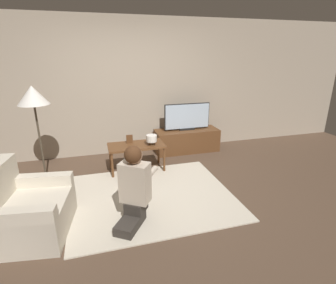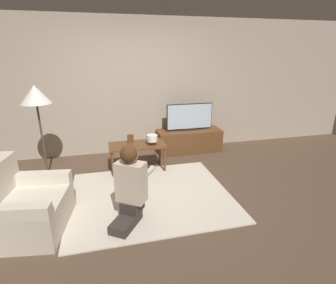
{
  "view_description": "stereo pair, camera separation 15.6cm",
  "coord_description": "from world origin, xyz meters",
  "px_view_note": "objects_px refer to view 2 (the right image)",
  "views": [
    {
      "loc": [
        -0.7,
        -3.23,
        1.95
      ],
      "look_at": [
        0.39,
        0.56,
        0.6
      ],
      "focal_mm": 28.0,
      "sensor_mm": 36.0,
      "label": 1
    },
    {
      "loc": [
        -0.55,
        -3.27,
        1.95
      ],
      "look_at": [
        0.39,
        0.56,
        0.6
      ],
      "focal_mm": 28.0,
      "sensor_mm": 36.0,
      "label": 2
    }
  ],
  "objects_px": {
    "floor_lamp": "(36,99)",
    "armchair": "(24,209)",
    "table_lamp": "(152,139)",
    "coffee_table": "(137,147)",
    "person_kneeling": "(131,184)",
    "tv": "(190,117)"
  },
  "relations": [
    {
      "from": "coffee_table",
      "to": "armchair",
      "type": "distance_m",
      "value": 1.99
    },
    {
      "from": "table_lamp",
      "to": "tv",
      "type": "bearing_deg",
      "value": 39.27
    },
    {
      "from": "armchair",
      "to": "person_kneeling",
      "type": "bearing_deg",
      "value": -86.68
    },
    {
      "from": "floor_lamp",
      "to": "person_kneeling",
      "type": "xyz_separation_m",
      "value": [
        1.23,
        -1.57,
        -0.8
      ]
    },
    {
      "from": "tv",
      "to": "table_lamp",
      "type": "xyz_separation_m",
      "value": [
        -0.9,
        -0.74,
        -0.16
      ]
    },
    {
      "from": "coffee_table",
      "to": "person_kneeling",
      "type": "relative_size",
      "value": 1.0
    },
    {
      "from": "coffee_table",
      "to": "floor_lamp",
      "type": "distance_m",
      "value": 1.73
    },
    {
      "from": "floor_lamp",
      "to": "person_kneeling",
      "type": "relative_size",
      "value": 1.57
    },
    {
      "from": "coffee_table",
      "to": "table_lamp",
      "type": "distance_m",
      "value": 0.3
    },
    {
      "from": "armchair",
      "to": "floor_lamp",
      "type": "bearing_deg",
      "value": 9.7
    },
    {
      "from": "coffee_table",
      "to": "armchair",
      "type": "height_order",
      "value": "armchair"
    },
    {
      "from": "coffee_table",
      "to": "tv",
      "type": "bearing_deg",
      "value": 29.83
    },
    {
      "from": "table_lamp",
      "to": "floor_lamp",
      "type": "bearing_deg",
      "value": 173.32
    },
    {
      "from": "person_kneeling",
      "to": "tv",
      "type": "bearing_deg",
      "value": -89.96
    },
    {
      "from": "floor_lamp",
      "to": "armchair",
      "type": "xyz_separation_m",
      "value": [
        0.03,
        -1.46,
        -1.02
      ]
    },
    {
      "from": "tv",
      "to": "person_kneeling",
      "type": "relative_size",
      "value": 0.99
    },
    {
      "from": "armchair",
      "to": "table_lamp",
      "type": "xyz_separation_m",
      "value": [
        1.71,
        1.26,
        0.3
      ]
    },
    {
      "from": "tv",
      "to": "coffee_table",
      "type": "height_order",
      "value": "tv"
    },
    {
      "from": "armchair",
      "to": "table_lamp",
      "type": "distance_m",
      "value": 2.15
    },
    {
      "from": "table_lamp",
      "to": "coffee_table",
      "type": "bearing_deg",
      "value": 162.49
    },
    {
      "from": "armchair",
      "to": "person_kneeling",
      "type": "relative_size",
      "value": 1.06
    },
    {
      "from": "floor_lamp",
      "to": "person_kneeling",
      "type": "height_order",
      "value": "floor_lamp"
    }
  ]
}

